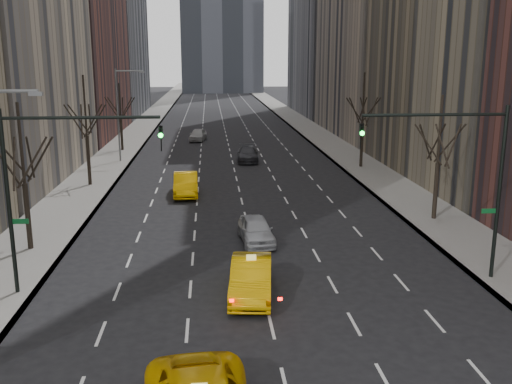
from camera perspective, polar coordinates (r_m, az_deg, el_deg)
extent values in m
cube|color=slate|center=(83.37, -11.61, 6.03)|extent=(4.50, 320.00, 0.15)
cube|color=slate|center=(84.03, 5.31, 6.30)|extent=(4.50, 320.00, 0.15)
cylinder|color=black|center=(32.73, -21.86, -2.27)|extent=(0.28, 0.28, 3.57)
cylinder|color=black|center=(31.98, -22.45, 4.50)|extent=(0.16, 0.16, 4.25)
cylinder|color=black|center=(32.86, -21.63, 3.20)|extent=(0.42, 1.80, 2.52)
cylinder|color=black|center=(32.15, -20.79, 3.07)|extent=(1.74, 0.72, 2.52)
cylinder|color=black|center=(31.39, -21.46, 2.78)|extent=(1.46, 1.25, 2.52)
cylinder|color=black|center=(31.36, -23.03, 2.64)|extent=(0.42, 1.80, 2.52)
cylinder|color=black|center=(32.09, -23.84, 2.78)|extent=(1.74, 0.72, 2.52)
cylinder|color=black|center=(32.83, -23.13, 3.06)|extent=(1.46, 1.25, 2.52)
cylinder|color=black|center=(47.84, -16.40, 3.07)|extent=(0.28, 0.28, 3.99)
cylinder|color=black|center=(47.31, -16.74, 8.28)|extent=(0.16, 0.16, 4.75)
cylinder|color=black|center=(48.20, -16.27, 7.02)|extent=(0.42, 1.80, 2.52)
cylinder|color=black|center=(47.54, -15.62, 6.98)|extent=(1.74, 0.72, 2.52)
cylinder|color=black|center=(46.74, -15.99, 6.86)|extent=(1.46, 1.25, 2.52)
cylinder|color=black|center=(46.62, -17.04, 6.78)|extent=(0.42, 1.80, 2.52)
cylinder|color=black|center=(47.30, -17.69, 6.82)|extent=(1.74, 0.72, 2.52)
cylinder|color=black|center=(48.09, -17.29, 6.94)|extent=(1.46, 1.25, 2.52)
cylinder|color=black|center=(65.42, -13.29, 5.58)|extent=(0.28, 0.28, 3.36)
cylinder|color=black|center=(65.05, -13.46, 8.79)|extent=(0.16, 0.16, 4.00)
cylinder|color=black|center=(65.92, -13.18, 8.19)|extent=(0.42, 1.80, 2.52)
cylinder|color=black|center=(65.29, -12.68, 8.17)|extent=(1.74, 0.72, 2.52)
cylinder|color=black|center=(64.47, -12.91, 8.10)|extent=(1.46, 1.25, 2.52)
cylinder|color=black|center=(64.30, -13.67, 8.04)|extent=(0.42, 1.80, 2.52)
cylinder|color=black|center=(64.95, -14.17, 8.06)|extent=(1.74, 0.72, 2.52)
cylinder|color=black|center=(65.76, -13.92, 8.14)|extent=(1.46, 1.25, 2.52)
cylinder|color=black|center=(37.91, 17.53, 0.10)|extent=(0.28, 0.28, 3.57)
cylinder|color=black|center=(37.26, 17.94, 5.97)|extent=(0.16, 0.16, 4.25)
cylinder|color=black|center=(38.21, 17.58, 4.80)|extent=(0.42, 1.80, 2.52)
cylinder|color=black|center=(37.96, 18.81, 4.66)|extent=(1.74, 0.72, 2.52)
cylinder|color=black|center=(37.13, 19.11, 4.46)|extent=(1.46, 1.25, 2.52)
cylinder|color=black|center=(36.54, 18.13, 4.40)|extent=(0.42, 1.80, 2.52)
cylinder|color=black|center=(36.80, 16.85, 4.55)|extent=(1.74, 0.72, 2.52)
cylinder|color=black|center=(37.64, 16.60, 4.75)|extent=(1.46, 1.25, 2.52)
cylinder|color=black|center=(54.66, 10.51, 4.60)|extent=(0.28, 0.28, 3.99)
cylinder|color=black|center=(54.19, 10.71, 9.17)|extent=(0.16, 0.16, 4.75)
cylinder|color=black|center=(55.13, 10.58, 8.04)|extent=(0.42, 1.80, 2.52)
cylinder|color=black|center=(54.78, 11.40, 7.98)|extent=(1.74, 0.72, 2.52)
cylinder|color=black|center=(53.92, 11.49, 7.89)|extent=(1.46, 1.25, 2.52)
cylinder|color=black|center=(53.42, 10.74, 7.88)|extent=(0.42, 1.80, 2.52)
cylinder|color=black|center=(53.79, 9.90, 7.95)|extent=(1.74, 0.72, 2.52)
cylinder|color=black|center=(54.64, 9.83, 8.03)|extent=(1.46, 1.25, 2.52)
cylinder|color=black|center=(26.31, -23.50, -1.06)|extent=(0.18, 0.18, 8.00)
cylinder|color=black|center=(24.84, -17.10, 7.12)|extent=(6.50, 0.14, 0.14)
imported|color=black|center=(24.46, -9.47, 5.31)|extent=(0.18, 0.22, 1.10)
sphere|color=#0CFF33|center=(24.26, -9.52, 5.60)|extent=(0.20, 0.20, 0.20)
cube|color=#0C5926|center=(26.38, -22.52, -2.73)|extent=(0.70, 0.04, 0.22)
cylinder|color=black|center=(28.11, 23.13, -0.16)|extent=(0.18, 0.18, 8.00)
cylinder|color=black|center=(26.18, 17.49, 7.38)|extent=(6.50, 0.14, 0.14)
imported|color=black|center=(25.24, 10.46, 5.51)|extent=(0.18, 0.22, 1.10)
sphere|color=#0CFF33|center=(25.05, 10.58, 5.80)|extent=(0.20, 0.20, 0.20)
cube|color=#0C5926|center=(28.10, 22.26, -1.77)|extent=(0.70, 0.04, 0.22)
cylinder|color=slate|center=(23.46, -24.02, 9.19)|extent=(2.60, 0.14, 0.14)
cube|color=slate|center=(23.10, -21.15, 9.15)|extent=(0.50, 0.22, 0.15)
cylinder|color=slate|center=(58.11, -13.64, 7.44)|extent=(0.16, 0.16, 9.00)
cylinder|color=slate|center=(57.67, -12.58, 11.74)|extent=(2.60, 0.14, 0.14)
cube|color=slate|center=(57.53, -11.36, 11.69)|extent=(0.50, 0.22, 0.15)
imported|color=#D89E04|center=(25.09, -0.48, -8.57)|extent=(2.27, 5.16, 1.65)
imported|color=#ABADB3|center=(32.13, 0.01, -3.79)|extent=(2.07, 4.45, 1.47)
imported|color=#FFB805|center=(43.47, -7.03, 0.78)|extent=(1.96, 5.19, 1.69)
imported|color=#2A2A2F|center=(57.50, -0.84, 3.82)|extent=(2.34, 5.22, 1.49)
imported|color=#BDBDBD|center=(72.31, -5.83, 5.72)|extent=(2.42, 4.72, 1.54)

